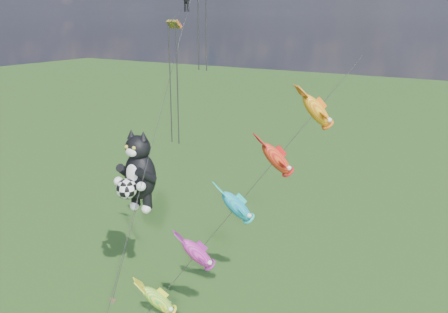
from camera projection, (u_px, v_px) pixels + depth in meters
The scene contains 3 objects.
cat_kite_rig at pixel (138, 172), 35.55m from camera, with size 2.81×4.32×12.33m.
fish_windsock_rig at pixel (236, 207), 26.88m from camera, with size 11.01×11.73×18.04m.
parafoil_rig at pixel (185, 17), 31.51m from camera, with size 4.15×17.17×25.17m.
Camera 1 is at (28.30, -18.05, 20.20)m, focal length 40.00 mm.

